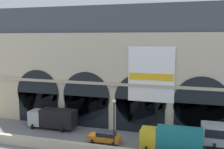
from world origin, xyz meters
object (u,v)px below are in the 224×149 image
at_px(box_truck_midwest, 53,118).
at_px(box_truck_mideast, 172,139).
at_px(street_lamp_quayside, 114,119).
at_px(car_center, 105,137).

relative_size(box_truck_midwest, box_truck_mideast, 1.00).
bearing_deg(box_truck_mideast, street_lamp_quayside, -157.43).
height_order(box_truck_mideast, street_lamp_quayside, street_lamp_quayside).
relative_size(box_truck_midwest, street_lamp_quayside, 1.09).
relative_size(car_center, box_truck_mideast, 0.59).
bearing_deg(box_truck_midwest, car_center, -17.54).
relative_size(box_truck_midwest, car_center, 1.70).
bearing_deg(street_lamp_quayside, car_center, 124.61).
xyz_separation_m(box_truck_midwest, box_truck_mideast, (18.36, -3.41, 0.00)).
bearing_deg(street_lamp_quayside, box_truck_midwest, 152.16).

